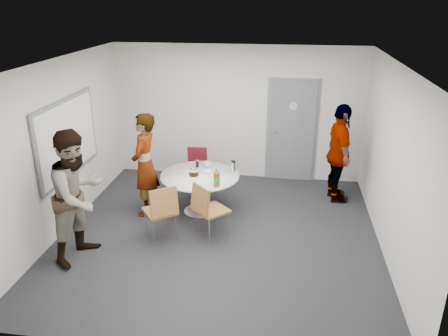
% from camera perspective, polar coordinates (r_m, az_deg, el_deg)
% --- Properties ---
extents(floor, '(5.00, 5.00, 0.00)m').
position_cam_1_polar(floor, '(7.06, -0.70, -8.72)').
color(floor, black).
rests_on(floor, ground).
extents(ceiling, '(5.00, 5.00, 0.00)m').
position_cam_1_polar(ceiling, '(6.15, -0.82, 13.50)').
color(ceiling, silver).
rests_on(ceiling, wall_back).
extents(wall_back, '(5.00, 0.00, 5.00)m').
position_cam_1_polar(wall_back, '(8.85, 1.79, 7.17)').
color(wall_back, silver).
rests_on(wall_back, floor).
extents(wall_left, '(0.00, 5.00, 5.00)m').
position_cam_1_polar(wall_left, '(7.28, -20.59, 2.48)').
color(wall_left, silver).
rests_on(wall_left, floor).
extents(wall_right, '(0.00, 5.00, 5.00)m').
position_cam_1_polar(wall_right, '(6.59, 21.24, 0.41)').
color(wall_right, silver).
rests_on(wall_right, floor).
extents(wall_front, '(5.00, 0.00, 5.00)m').
position_cam_1_polar(wall_front, '(4.27, -6.08, -9.99)').
color(wall_front, silver).
rests_on(wall_front, floor).
extents(door, '(1.02, 0.17, 2.12)m').
position_cam_1_polar(door, '(8.87, 8.85, 4.77)').
color(door, slate).
rests_on(door, wall_back).
extents(whiteboard, '(0.04, 1.90, 1.25)m').
position_cam_1_polar(whiteboard, '(7.40, -19.72, 3.72)').
color(whiteboard, slate).
rests_on(whiteboard, wall_left).
extents(table, '(1.35, 1.35, 1.01)m').
position_cam_1_polar(table, '(7.50, -3.00, -1.59)').
color(table, white).
rests_on(table, floor).
extents(chair_near_left, '(0.64, 0.65, 0.94)m').
position_cam_1_polar(chair_near_left, '(6.69, -8.13, -5.21)').
color(chair_near_left, brown).
rests_on(chair_near_left, floor).
extents(chair_near_right, '(0.65, 0.65, 0.93)m').
position_cam_1_polar(chair_near_right, '(6.69, -2.28, -5.04)').
color(chair_near_right, brown).
rests_on(chair_near_right, floor).
extents(chair_far, '(0.41, 0.44, 0.84)m').
position_cam_1_polar(chair_far, '(8.47, -3.60, 0.45)').
color(chair_far, maroon).
rests_on(chair_far, floor).
extents(person_main, '(0.46, 0.67, 1.79)m').
position_cam_1_polar(person_main, '(7.51, -10.30, 0.42)').
color(person_main, '#A5C6EA').
rests_on(person_main, floor).
extents(person_left, '(0.97, 1.11, 1.93)m').
position_cam_1_polar(person_left, '(6.45, -18.51, -3.44)').
color(person_left, white).
rests_on(person_left, floor).
extents(person_right, '(0.60, 1.12, 1.82)m').
position_cam_1_polar(person_right, '(8.12, 14.80, 1.82)').
color(person_right, black).
rests_on(person_right, floor).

